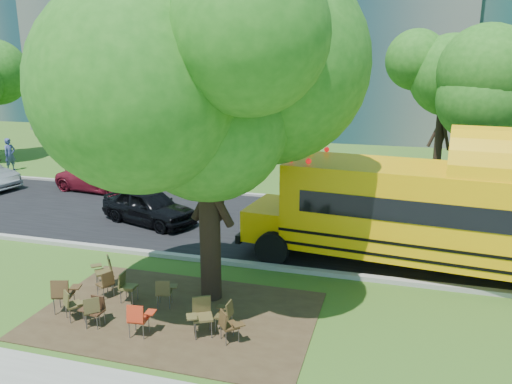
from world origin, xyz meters
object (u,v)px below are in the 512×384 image
(chair_3, at_px, (95,308))
(black_car, at_px, (149,206))
(chair_4, at_px, (139,317))
(pedestrian_a, at_px, (10,155))
(school_bus, at_px, (486,218))
(main_tree, at_px, (207,112))
(chair_10, at_px, (126,285))
(chair_1, at_px, (72,303))
(chair_6, at_px, (226,313))
(chair_11, at_px, (165,290))
(chair_5, at_px, (201,313))
(chair_7, at_px, (228,324))
(chair_2, at_px, (92,308))
(chair_0, at_px, (63,292))
(bg_car_red, at_px, (103,178))
(chair_8, at_px, (107,281))
(chair_9, at_px, (105,268))

(chair_3, xyz_separation_m, black_car, (-2.52, 7.57, 0.23))
(chair_4, xyz_separation_m, pedestrian_a, (-16.32, 14.44, 0.42))
(school_bus, relative_size, chair_3, 17.59)
(main_tree, bearing_deg, chair_10, -157.17)
(chair_3, bearing_deg, school_bus, -147.26)
(chair_1, relative_size, chair_6, 1.04)
(main_tree, height_order, school_bus, main_tree)
(chair_4, relative_size, chair_11, 1.07)
(school_bus, xyz_separation_m, chair_5, (-6.76, -5.21, -1.30))
(chair_7, height_order, black_car, black_car)
(chair_1, distance_m, chair_6, 3.87)
(chair_2, xyz_separation_m, chair_3, (0.04, 0.05, -0.02))
(school_bus, bearing_deg, chair_1, -145.32)
(chair_0, xyz_separation_m, bg_car_red, (-6.03, 11.26, 0.04))
(school_bus, relative_size, pedestrian_a, 7.04)
(chair_8, height_order, pedestrian_a, pedestrian_a)
(chair_6, bearing_deg, chair_7, -152.51)
(black_car, bearing_deg, chair_2, -143.74)
(chair_5, bearing_deg, chair_4, -7.41)
(chair_1, height_order, chair_7, chair_1)
(chair_5, bearing_deg, chair_0, -27.83)
(chair_7, bearing_deg, chair_10, -150.41)
(chair_6, relative_size, chair_9, 0.83)
(chair_0, relative_size, pedestrian_a, 0.51)
(chair_2, relative_size, chair_11, 0.99)
(chair_9, bearing_deg, main_tree, -127.11)
(chair_0, height_order, chair_3, chair_0)
(chair_9, height_order, pedestrian_a, pedestrian_a)
(chair_10, xyz_separation_m, pedestrian_a, (-15.13, 12.95, 0.44))
(chair_3, relative_size, chair_6, 0.99)
(chair_8, xyz_separation_m, bg_car_red, (-6.60, 10.19, 0.15))
(chair_3, bearing_deg, chair_8, -65.88)
(chair_4, height_order, chair_5, chair_5)
(chair_7, distance_m, chair_9, 4.70)
(chair_5, height_order, chair_8, chair_5)
(main_tree, relative_size, school_bus, 0.64)
(main_tree, height_order, chair_0, main_tree)
(chair_10, bearing_deg, chair_2, -11.36)
(chair_10, bearing_deg, main_tree, 107.41)
(chair_5, distance_m, chair_9, 3.98)
(chair_2, xyz_separation_m, chair_8, (-0.52, 1.44, -0.01))
(chair_6, height_order, chair_7, chair_7)
(chair_8, bearing_deg, chair_3, -132.99)
(chair_7, xyz_separation_m, chair_8, (-3.92, 1.23, -0.01))
(chair_2, bearing_deg, main_tree, 5.37)
(chair_2, xyz_separation_m, bg_car_red, (-7.12, 11.63, 0.14))
(school_bus, height_order, chair_9, school_bus)
(chair_6, bearing_deg, chair_1, 101.32)
(chair_1, bearing_deg, chair_0, -174.34)
(chair_1, height_order, chair_11, chair_11)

